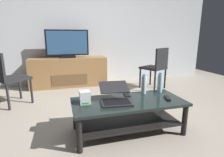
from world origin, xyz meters
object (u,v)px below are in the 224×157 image
at_px(water_bottle_near, 160,83).
at_px(tv_remote, 167,98).
at_px(television, 67,44).
at_px(soundbar_remote, 87,97).
at_px(coffee_table, 128,110).
at_px(cell_phone, 127,95).
at_px(router_box, 85,97).
at_px(media_cabinet, 69,72).
at_px(dining_chair, 156,66).
at_px(water_bottle_far, 144,84).
at_px(side_chair, 7,76).
at_px(laptop, 115,96).

relative_size(water_bottle_near, tv_remote, 1.61).
height_order(television, soundbar_remote, television).
distance_m(coffee_table, cell_phone, 0.23).
bearing_deg(cell_phone, water_bottle_near, 9.37).
bearing_deg(router_box, media_cabinet, 91.85).
relative_size(dining_chair, router_box, 6.21).
height_order(water_bottle_near, water_bottle_far, water_bottle_near).
bearing_deg(water_bottle_near, water_bottle_far, 179.15).
bearing_deg(water_bottle_far, soundbar_remote, 178.99).
relative_size(water_bottle_near, soundbar_remote, 1.61).
relative_size(media_cabinet, television, 1.82).
bearing_deg(media_cabinet, television, -90.00).
relative_size(television, water_bottle_far, 3.67).
bearing_deg(television, router_box, -88.13).
bearing_deg(soundbar_remote, coffee_table, -5.67).
xyz_separation_m(media_cabinet, television, (-0.00, -0.02, 0.61)).
bearing_deg(media_cabinet, water_bottle_near, -62.80).
distance_m(dining_chair, tv_remote, 1.76).
bearing_deg(water_bottle_near, dining_chair, 62.36).
relative_size(coffee_table, media_cabinet, 0.77).
bearing_deg(water_bottle_near, side_chair, 151.71).
bearing_deg(cell_phone, dining_chair, 57.56).
distance_m(dining_chair, water_bottle_near, 1.49).
bearing_deg(router_box, side_chair, 130.28).
relative_size(water_bottle_near, water_bottle_far, 1.03).
height_order(router_box, tv_remote, router_box).
bearing_deg(dining_chair, water_bottle_near, -117.64).
distance_m(television, dining_chair, 1.97).
xyz_separation_m(media_cabinet, soundbar_remote, (0.11, -2.08, 0.08)).
relative_size(television, water_bottle_near, 3.55).
height_order(media_cabinet, dining_chair, dining_chair).
xyz_separation_m(laptop, tv_remote, (0.62, -0.10, -0.05)).
relative_size(television, side_chair, 1.05).
height_order(laptop, water_bottle_near, water_bottle_near).
relative_size(side_chair, cell_phone, 6.25).
bearing_deg(tv_remote, coffee_table, -167.69).
height_order(cell_phone, soundbar_remote, soundbar_remote).
xyz_separation_m(side_chair, water_bottle_near, (2.07, -1.12, 0.02)).
bearing_deg(coffee_table, water_bottle_far, 35.24).
bearing_deg(tv_remote, cell_phone, 168.62).
bearing_deg(laptop, side_chair, 137.60).
relative_size(laptop, soundbar_remote, 2.81).
relative_size(water_bottle_far, tv_remote, 1.56).
xyz_separation_m(coffee_table, dining_chair, (1.21, 1.52, 0.23)).
height_order(dining_chair, soundbar_remote, dining_chair).
xyz_separation_m(side_chair, router_box, (1.07, -1.26, -0.03)).
bearing_deg(coffee_table, tv_remote, -8.66).
bearing_deg(cell_phone, tv_remote, -23.81).
bearing_deg(side_chair, water_bottle_near, -28.29).
bearing_deg(router_box, cell_phone, 14.29).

